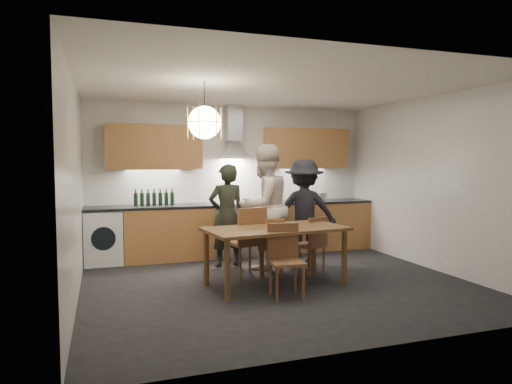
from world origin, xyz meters
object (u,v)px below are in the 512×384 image
object	(u,v)px
person_right	(304,211)
stock_pot	(322,197)
chair_front	(285,255)
person_left	(227,215)
dining_table	(276,234)
chair_back_left	(248,237)
mixing_bowl	(296,200)
wine_bottles	(154,197)
person_mid	(264,206)

from	to	relation	value
person_right	stock_pot	distance (m)	1.22
chair_front	person_left	size ratio (longest dim) A/B	0.55
dining_table	chair_back_left	xyz separation A→B (m)	(-0.22, 0.48, -0.11)
mixing_bowl	wine_bottles	distance (m)	2.50
dining_table	mixing_bowl	size ratio (longest dim) A/B	7.35
stock_pot	wine_bottles	size ratio (longest dim) A/B	0.29
dining_table	wine_bottles	distance (m)	2.47
mixing_bowl	wine_bottles	xyz separation A→B (m)	(-2.50, 0.07, 0.11)
person_right	stock_pot	world-z (taller)	person_right
dining_table	person_left	bearing A→B (deg)	98.08
person_left	stock_pot	distance (m)	2.18
chair_front	wine_bottles	size ratio (longest dim) A/B	1.34
chair_front	wine_bottles	world-z (taller)	wine_bottles
chair_back_left	person_left	xyz separation A→B (m)	(-0.11, 0.77, 0.23)
person_left	dining_table	bearing A→B (deg)	101.49
chair_back_left	person_right	xyz separation A→B (m)	(1.14, 0.63, 0.26)
person_mid	person_right	size ratio (longest dim) A/B	1.14
dining_table	stock_pot	xyz separation A→B (m)	(1.70, 2.04, 0.29)
person_mid	stock_pot	world-z (taller)	person_mid
dining_table	chair_front	distance (m)	0.50
dining_table	person_right	world-z (taller)	person_right
stock_pot	chair_front	bearing A→B (deg)	-125.11
dining_table	person_mid	world-z (taller)	person_mid
person_right	stock_pot	xyz separation A→B (m)	(0.78, 0.92, 0.14)
person_mid	wine_bottles	xyz separation A→B (m)	(-1.53, 1.07, 0.10)
person_left	wine_bottles	bearing A→B (deg)	-41.43
person_right	mixing_bowl	distance (m)	0.90
chair_front	person_mid	bearing A→B (deg)	86.59
chair_back_left	person_left	distance (m)	0.81
person_mid	stock_pot	bearing A→B (deg)	-168.45
person_left	stock_pot	xyz separation A→B (m)	(2.02, 0.79, 0.17)
wine_bottles	chair_back_left	bearing A→B (deg)	-54.51
mixing_bowl	stock_pot	xyz separation A→B (m)	(0.54, 0.06, 0.03)
dining_table	chair_front	size ratio (longest dim) A/B	2.19
chair_front	person_mid	world-z (taller)	person_mid
dining_table	person_mid	bearing A→B (deg)	72.33
chair_front	person_right	distance (m)	1.88
person_left	person_right	world-z (taller)	person_right
chair_back_left	wine_bottles	world-z (taller)	wine_bottles
chair_front	mixing_bowl	distance (m)	2.76
chair_back_left	dining_table	bearing A→B (deg)	102.29
chair_back_left	person_mid	bearing A→B (deg)	-142.05
chair_back_left	person_left	world-z (taller)	person_left
chair_front	stock_pot	world-z (taller)	stock_pot
chair_back_left	wine_bottles	distance (m)	1.98
person_mid	stock_pot	xyz separation A→B (m)	(1.51, 1.06, 0.03)
mixing_bowl	stock_pot	bearing A→B (deg)	6.74
chair_front	person_right	bearing A→B (deg)	64.74
chair_back_left	chair_front	world-z (taller)	chair_back_left
dining_table	stock_pot	distance (m)	2.67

